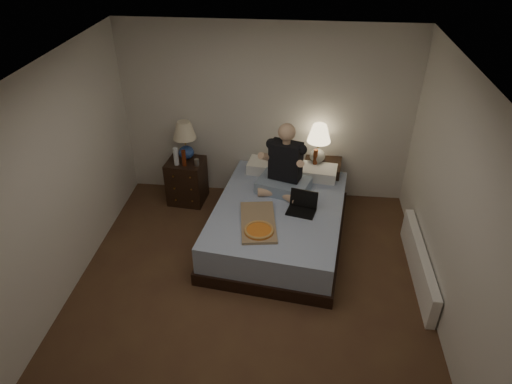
# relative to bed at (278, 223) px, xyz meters

# --- Properties ---
(floor) EXTENTS (4.00, 4.50, 0.00)m
(floor) POSITION_rel_bed_xyz_m (-0.27, -1.11, -0.26)
(floor) COLOR brown
(floor) RESTS_ON ground
(ceiling) EXTENTS (4.00, 4.50, 0.00)m
(ceiling) POSITION_rel_bed_xyz_m (-0.27, -1.11, 2.24)
(ceiling) COLOR white
(ceiling) RESTS_ON ground
(wall_back) EXTENTS (4.00, 0.00, 2.50)m
(wall_back) POSITION_rel_bed_xyz_m (-0.27, 1.14, 0.99)
(wall_back) COLOR white
(wall_back) RESTS_ON ground
(wall_left) EXTENTS (0.00, 4.50, 2.50)m
(wall_left) POSITION_rel_bed_xyz_m (-2.27, -1.11, 0.99)
(wall_left) COLOR white
(wall_left) RESTS_ON ground
(wall_right) EXTENTS (0.00, 4.50, 2.50)m
(wall_right) POSITION_rel_bed_xyz_m (1.73, -1.11, 0.99)
(wall_right) COLOR white
(wall_right) RESTS_ON ground
(bed) EXTENTS (1.80, 2.25, 0.52)m
(bed) POSITION_rel_bed_xyz_m (0.00, 0.00, 0.00)
(bed) COLOR #5978B3
(bed) RESTS_ON floor
(nightstand_left) EXTENTS (0.54, 0.50, 0.65)m
(nightstand_left) POSITION_rel_bed_xyz_m (-1.37, 0.78, 0.07)
(nightstand_left) COLOR black
(nightstand_left) RESTS_ON floor
(nightstand_right) EXTENTS (0.56, 0.51, 0.66)m
(nightstand_right) POSITION_rel_bed_xyz_m (0.55, 0.94, 0.07)
(nightstand_right) COLOR black
(nightstand_right) RESTS_ON floor
(lamp_left) EXTENTS (0.37, 0.37, 0.56)m
(lamp_left) POSITION_rel_bed_xyz_m (-1.36, 0.86, 0.67)
(lamp_left) COLOR navy
(lamp_left) RESTS_ON nightstand_left
(lamp_right) EXTENTS (0.35, 0.35, 0.56)m
(lamp_right) POSITION_rel_bed_xyz_m (0.47, 0.94, 0.68)
(lamp_right) COLOR gray
(lamp_right) RESTS_ON nightstand_right
(water_bottle) EXTENTS (0.07, 0.07, 0.25)m
(water_bottle) POSITION_rel_bed_xyz_m (-1.46, 0.68, 0.52)
(water_bottle) COLOR white
(water_bottle) RESTS_ON nightstand_left
(soda_can) EXTENTS (0.07, 0.07, 0.10)m
(soda_can) POSITION_rel_bed_xyz_m (-1.18, 0.67, 0.44)
(soda_can) COLOR #A7A7A2
(soda_can) RESTS_ON nightstand_left
(beer_bottle_left) EXTENTS (0.06, 0.06, 0.23)m
(beer_bottle_left) POSITION_rel_bed_xyz_m (-1.35, 0.66, 0.51)
(beer_bottle_left) COLOR #5E220D
(beer_bottle_left) RESTS_ON nightstand_left
(beer_bottle_right) EXTENTS (0.06, 0.06, 0.23)m
(beer_bottle_right) POSITION_rel_bed_xyz_m (0.44, 0.86, 0.51)
(beer_bottle_right) COLOR #56220C
(beer_bottle_right) RESTS_ON nightstand_right
(person) EXTENTS (0.78, 0.69, 0.93)m
(person) POSITION_rel_bed_xyz_m (0.03, 0.38, 0.72)
(person) COLOR black
(person) RESTS_ON bed
(laptop) EXTENTS (0.39, 0.35, 0.24)m
(laptop) POSITION_rel_bed_xyz_m (0.28, -0.10, 0.38)
(laptop) COLOR black
(laptop) RESTS_ON bed
(pizza_box) EXTENTS (0.51, 0.81, 0.08)m
(pizza_box) POSITION_rel_bed_xyz_m (-0.19, -0.57, 0.30)
(pizza_box) COLOR tan
(pizza_box) RESTS_ON bed
(radiator) EXTENTS (0.10, 1.60, 0.40)m
(radiator) POSITION_rel_bed_xyz_m (1.66, -0.53, -0.06)
(radiator) COLOR white
(radiator) RESTS_ON floor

